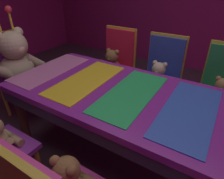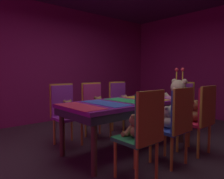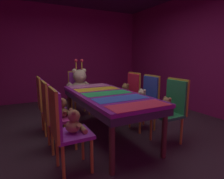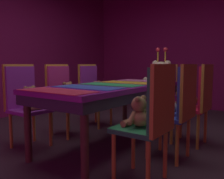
# 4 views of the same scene
# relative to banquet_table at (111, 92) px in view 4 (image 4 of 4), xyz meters

# --- Properties ---
(ground_plane) EXTENTS (7.90, 7.90, 0.00)m
(ground_plane) POSITION_rel_banquet_table_xyz_m (0.00, 0.00, -0.65)
(ground_plane) COLOR #3F2D38
(wall_back) EXTENTS (5.20, 0.12, 2.80)m
(wall_back) POSITION_rel_banquet_table_xyz_m (0.00, 3.20, 0.75)
(wall_back) COLOR #8C1959
(wall_back) RESTS_ON ground_plane
(banquet_table) EXTENTS (0.90, 2.02, 0.75)m
(banquet_table) POSITION_rel_banquet_table_xyz_m (0.00, 0.00, 0.00)
(banquet_table) COLOR purple
(banquet_table) RESTS_ON ground_plane
(chair_left_0) EXTENTS (0.42, 0.41, 0.98)m
(chair_left_0) POSITION_rel_banquet_table_xyz_m (-0.86, -0.62, -0.06)
(chair_left_0) COLOR purple
(chair_left_0) RESTS_ON ground_plane
(teddy_left_0) EXTENTS (0.23, 0.29, 0.28)m
(teddy_left_0) POSITION_rel_banquet_table_xyz_m (-0.71, -0.62, -0.08)
(teddy_left_0) COLOR #9E7247
(teddy_left_0) RESTS_ON chair_left_0
(chair_left_1) EXTENTS (0.42, 0.41, 0.98)m
(chair_left_1) POSITION_rel_banquet_table_xyz_m (-0.86, -0.01, -0.06)
(chair_left_1) COLOR #CC338C
(chair_left_1) RESTS_ON ground_plane
(teddy_left_1) EXTENTS (0.24, 0.31, 0.29)m
(teddy_left_1) POSITION_rel_banquet_table_xyz_m (-0.72, -0.01, -0.07)
(teddy_left_1) COLOR olive
(teddy_left_1) RESTS_ON chair_left_1
(chair_left_2) EXTENTS (0.42, 0.41, 0.98)m
(chair_left_2) POSITION_rel_banquet_table_xyz_m (-0.87, 0.64, -0.06)
(chair_left_2) COLOR purple
(chair_left_2) RESTS_ON ground_plane
(teddy_left_2) EXTENTS (0.22, 0.28, 0.27)m
(teddy_left_2) POSITION_rel_banquet_table_xyz_m (-0.72, 0.64, -0.08)
(teddy_left_2) COLOR tan
(teddy_left_2) RESTS_ON chair_left_2
(chair_right_0) EXTENTS (0.42, 0.41, 0.98)m
(chair_right_0) POSITION_rel_banquet_table_xyz_m (0.85, -0.58, -0.06)
(chair_right_0) COLOR #268C4C
(chair_right_0) RESTS_ON ground_plane
(teddy_right_0) EXTENTS (0.22, 0.28, 0.26)m
(teddy_right_0) POSITION_rel_banquet_table_xyz_m (0.70, -0.58, -0.08)
(teddy_right_0) COLOR #9E7247
(teddy_right_0) RESTS_ON chair_right_0
(chair_right_1) EXTENTS (0.42, 0.41, 0.98)m
(chair_right_1) POSITION_rel_banquet_table_xyz_m (0.84, 0.03, -0.06)
(chair_right_1) COLOR #2D47B2
(chair_right_1) RESTS_ON ground_plane
(teddy_right_1) EXTENTS (0.24, 0.30, 0.29)m
(teddy_right_1) POSITION_rel_banquet_table_xyz_m (0.70, 0.03, -0.07)
(teddy_right_1) COLOR beige
(teddy_right_1) RESTS_ON chair_right_1
(chair_right_2) EXTENTS (0.42, 0.41, 0.98)m
(chair_right_2) POSITION_rel_banquet_table_xyz_m (0.87, 0.62, -0.06)
(chair_right_2) COLOR red
(chair_right_2) RESTS_ON ground_plane
(teddy_right_2) EXTENTS (0.26, 0.33, 0.31)m
(teddy_right_2) POSITION_rel_banquet_table_xyz_m (0.72, 0.62, -0.06)
(teddy_right_2) COLOR olive
(teddy_right_2) RESTS_ON chair_right_2
(throne_chair) EXTENTS (0.41, 0.42, 0.98)m
(throne_chair) POSITION_rel_banquet_table_xyz_m (0.00, 1.54, -0.06)
(throne_chair) COLOR purple
(throne_chair) RESTS_ON ground_plane
(king_teddy_bear) EXTENTS (0.63, 0.48, 0.80)m
(king_teddy_bear) POSITION_rel_banquet_table_xyz_m (0.00, 1.38, 0.06)
(king_teddy_bear) COLOR beige
(king_teddy_bear) RESTS_ON throne_chair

